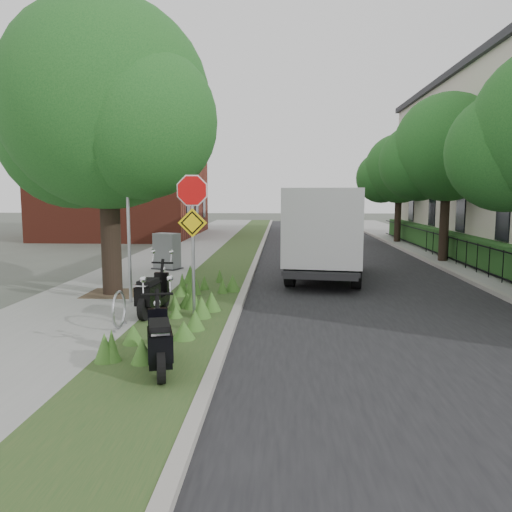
{
  "coord_description": "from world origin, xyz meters",
  "views": [
    {
      "loc": [
        0.55,
        -10.2,
        2.81
      ],
      "look_at": [
        -0.08,
        1.75,
        1.3
      ],
      "focal_mm": 35.0,
      "sensor_mm": 36.0,
      "label": 1
    }
  ],
  "objects": [
    {
      "name": "far_tree_b",
      "position": [
        6.94,
        10.05,
        4.37
      ],
      "size": [
        4.83,
        4.31,
        6.56
      ],
      "color": "black",
      "rests_on": "ground"
    },
    {
      "name": "verge",
      "position": [
        -1.5,
        10.0,
        0.06
      ],
      "size": [
        2.0,
        60.0,
        0.12
      ],
      "primitive_type": "cube",
      "color": "#2B4D21",
      "rests_on": "ground"
    },
    {
      "name": "brick_building",
      "position": [
        -9.5,
        22.0,
        4.21
      ],
      "size": [
        9.4,
        10.4,
        8.3
      ],
      "color": "maroon",
      "rests_on": "ground"
    },
    {
      "name": "ground",
      "position": [
        0.0,
        0.0,
        0.0
      ],
      "size": [
        120.0,
        120.0,
        0.0
      ],
      "primitive_type": "plane",
      "color": "#4C5147",
      "rests_on": "ground"
    },
    {
      "name": "kerb_far",
      "position": [
        6.5,
        10.0,
        0.07
      ],
      "size": [
        0.2,
        60.0,
        0.13
      ],
      "primitive_type": "cube",
      "color": "#9E9991",
      "rests_on": "ground"
    },
    {
      "name": "utility_cabinet",
      "position": [
        -3.54,
        7.24,
        0.73
      ],
      "size": [
        1.13,
        0.97,
        1.28
      ],
      "color": "#262628",
      "rests_on": "ground"
    },
    {
      "name": "bare_post",
      "position": [
        -3.2,
        1.8,
        2.12
      ],
      "size": [
        0.08,
        0.08,
        4.0
      ],
      "color": "#A5A8AD",
      "rests_on": "ground"
    },
    {
      "name": "scooter_near",
      "position": [
        -2.32,
        0.45,
        0.53
      ],
      "size": [
        0.49,
        1.76,
        0.84
      ],
      "color": "black",
      "rests_on": "ground"
    },
    {
      "name": "sidewalk_near",
      "position": [
        -4.25,
        10.0,
        0.06
      ],
      "size": [
        3.5,
        60.0,
        0.12
      ],
      "primitive_type": "cube",
      "color": "gray",
      "rests_on": "ground"
    },
    {
      "name": "bike_hoop",
      "position": [
        -2.7,
        -0.6,
        0.5
      ],
      "size": [
        0.06,
        0.78,
        0.77
      ],
      "color": "#A5A8AD",
      "rests_on": "ground"
    },
    {
      "name": "far_tree_c",
      "position": [
        6.94,
        18.04,
        3.95
      ],
      "size": [
        4.37,
        3.89,
        5.93
      ],
      "color": "black",
      "rests_on": "ground"
    },
    {
      "name": "hedge_far",
      "position": [
        7.9,
        10.0,
        0.67
      ],
      "size": [
        1.0,
        24.0,
        1.1
      ],
      "primitive_type": "cube",
      "color": "#234D1B",
      "rests_on": "footpath_far"
    },
    {
      "name": "footpath_far",
      "position": [
        8.2,
        10.0,
        0.06
      ],
      "size": [
        3.2,
        60.0,
        0.12
      ],
      "primitive_type": "cube",
      "color": "gray",
      "rests_on": "ground"
    },
    {
      "name": "sign_assembly",
      "position": [
        -1.4,
        0.58,
        2.33
      ],
      "size": [
        0.94,
        0.08,
        3.22
      ],
      "color": "#A5A8AD",
      "rests_on": "ground"
    },
    {
      "name": "box_truck",
      "position": [
        2.0,
        6.07,
        1.65
      ],
      "size": [
        2.95,
        5.83,
        2.52
      ],
      "color": "#262628",
      "rests_on": "ground"
    },
    {
      "name": "scooter_far",
      "position": [
        -1.27,
        -3.04,
        0.52
      ],
      "size": [
        0.67,
        1.69,
        0.82
      ],
      "color": "black",
      "rests_on": "ground"
    },
    {
      "name": "fence_far",
      "position": [
        7.2,
        10.0,
        0.67
      ],
      "size": [
        0.04,
        24.0,
        1.0
      ],
      "color": "black",
      "rests_on": "ground"
    },
    {
      "name": "street_tree_main",
      "position": [
        -4.08,
        2.86,
        4.8
      ],
      "size": [
        6.21,
        5.54,
        7.66
      ],
      "color": "black",
      "rests_on": "ground"
    },
    {
      "name": "road",
      "position": [
        3.0,
        10.0,
        0.01
      ],
      "size": [
        7.0,
        60.0,
        0.01
      ],
      "primitive_type": "cube",
      "color": "black",
      "rests_on": "ground"
    },
    {
      "name": "kerb_near",
      "position": [
        -0.5,
        10.0,
        0.07
      ],
      "size": [
        0.2,
        60.0,
        0.13
      ],
      "primitive_type": "cube",
      "color": "#9E9991",
      "rests_on": "ground"
    }
  ]
}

